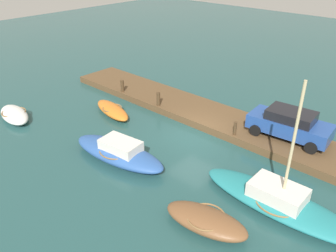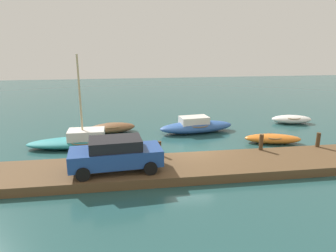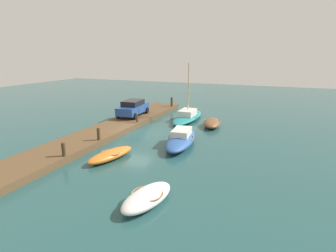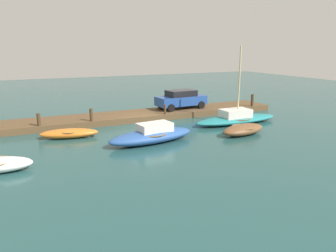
% 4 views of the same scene
% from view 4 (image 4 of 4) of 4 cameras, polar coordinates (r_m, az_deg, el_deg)
% --- Properties ---
extents(ground_plane, '(84.00, 84.00, 0.00)m').
position_cam_4_polar(ground_plane, '(24.86, -3.74, 0.24)').
color(ground_plane, '#234C4C').
extents(dock_platform, '(24.76, 3.29, 0.45)m').
position_cam_4_polar(dock_platform, '(26.98, -5.59, 1.76)').
color(dock_platform, brown).
rests_on(dock_platform, ground_plane).
extents(rowboat_orange, '(3.82, 1.97, 0.60)m').
position_cam_4_polar(rowboat_orange, '(22.08, -16.72, -1.20)').
color(rowboat_orange, orange).
rests_on(rowboat_orange, ground_plane).
extents(rowboat_brown, '(3.66, 2.10, 0.70)m').
position_cam_4_polar(rowboat_brown, '(22.46, 12.87, -0.58)').
color(rowboat_brown, brown).
rests_on(rowboat_brown, ground_plane).
extents(sailboat_teal, '(7.11, 2.14, 5.78)m').
position_cam_4_polar(sailboat_teal, '(25.68, 11.74, 1.35)').
color(sailboat_teal, teal).
rests_on(sailboat_teal, ground_plane).
extents(motorboat_blue, '(5.79, 2.54, 1.20)m').
position_cam_4_polar(motorboat_blue, '(20.09, -2.77, -1.54)').
color(motorboat_blue, '#2D569E').
rests_on(motorboat_blue, ground_plane).
extents(mooring_post_west, '(0.26, 0.26, 1.08)m').
position_cam_4_polar(mooring_post_west, '(30.88, 14.37, 4.33)').
color(mooring_post_west, '#47331E').
rests_on(mooring_post_west, dock_platform).
extents(mooring_post_mid_west, '(0.18, 0.18, 0.80)m').
position_cam_4_polar(mooring_post_mid_west, '(26.32, -0.51, 2.91)').
color(mooring_post_mid_west, '#47331E').
rests_on(mooring_post_mid_west, dock_platform).
extents(mooring_post_mid_east, '(0.23, 0.23, 0.91)m').
position_cam_4_polar(mooring_post_mid_east, '(24.50, -13.13, 1.89)').
color(mooring_post_mid_east, '#47331E').
rests_on(mooring_post_mid_east, dock_platform).
extents(mooring_post_east, '(0.24, 0.24, 0.86)m').
position_cam_4_polar(mooring_post_east, '(24.06, -21.46, 1.03)').
color(mooring_post_east, '#47331E').
rests_on(mooring_post_east, dock_platform).
extents(parked_car, '(4.47, 2.30, 1.60)m').
position_cam_4_polar(parked_car, '(28.77, 2.27, 4.71)').
color(parked_car, '#234793').
rests_on(parked_car, dock_platform).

